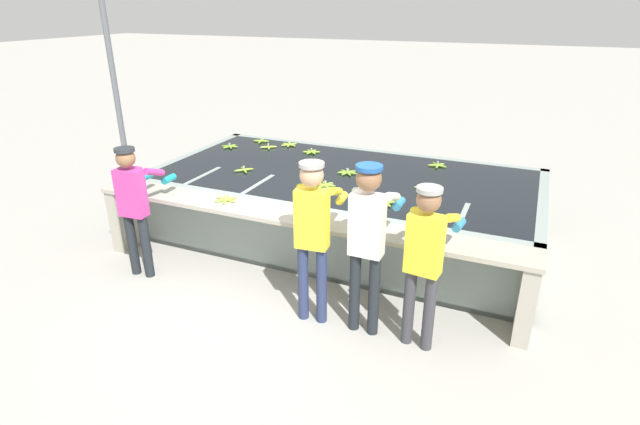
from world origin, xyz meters
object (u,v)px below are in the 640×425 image
at_px(support_post_left, 118,104).
at_px(banana_bunch_floating_10, 230,146).
at_px(banana_bunch_floating_6, 437,165).
at_px(banana_bunch_floating_9, 425,187).
at_px(worker_2, 368,233).
at_px(knife_0, 366,226).
at_px(banana_bunch_floating_7, 268,147).
at_px(worker_3, 425,253).
at_px(banana_bunch_floating_2, 325,185).
at_px(worker_1, 313,227).
at_px(banana_bunch_floating_1, 289,145).
at_px(banana_bunch_floating_8, 347,172).
at_px(banana_bunch_ledge_0, 226,199).
at_px(banana_bunch_floating_0, 244,170).
at_px(worker_0, 134,200).
at_px(banana_bunch_floating_4, 384,203).
at_px(banana_bunch_floating_3, 261,141).
at_px(banana_bunch_floating_5, 311,152).

bearing_deg(support_post_left, banana_bunch_floating_10, 22.38).
distance_m(banana_bunch_floating_6, banana_bunch_floating_9, 1.00).
height_order(worker_2, knife_0, worker_2).
bearing_deg(banana_bunch_floating_7, worker_3, -41.55).
distance_m(banana_bunch_floating_2, banana_bunch_floating_10, 2.43).
distance_m(worker_1, banana_bunch_floating_1, 3.62).
distance_m(banana_bunch_floating_7, banana_bunch_floating_8, 1.79).
relative_size(worker_2, support_post_left, 0.55).
bearing_deg(banana_bunch_floating_7, banana_bunch_floating_9, -17.84).
xyz_separation_m(banana_bunch_floating_9, banana_bunch_ledge_0, (-2.08, -1.38, 0.00)).
bearing_deg(banana_bunch_floating_2, banana_bunch_floating_0, 174.55).
bearing_deg(banana_bunch_floating_10, banana_bunch_floating_1, 30.15).
relative_size(worker_0, banana_bunch_floating_1, 5.68).
bearing_deg(banana_bunch_floating_0, worker_0, -106.36).
bearing_deg(banana_bunch_floating_6, worker_2, -91.67).
bearing_deg(knife_0, banana_bunch_floating_7, 136.80).
bearing_deg(knife_0, worker_1, -123.71).
xyz_separation_m(worker_1, banana_bunch_floating_6, (0.64, 2.95, -0.14)).
distance_m(banana_bunch_floating_0, banana_bunch_floating_4, 2.21).
height_order(banana_bunch_floating_6, support_post_left, support_post_left).
distance_m(worker_0, banana_bunch_floating_3, 3.10).
distance_m(banana_bunch_floating_7, banana_bunch_floating_9, 2.90).
xyz_separation_m(banana_bunch_floating_1, banana_bunch_floating_9, (2.52, -1.15, 0.00)).
relative_size(banana_bunch_floating_1, banana_bunch_floating_5, 1.00).
height_order(worker_0, knife_0, worker_0).
bearing_deg(banana_bunch_floating_7, worker_0, -94.18).
bearing_deg(banana_bunch_floating_3, banana_bunch_floating_1, -1.97).
height_order(banana_bunch_floating_1, banana_bunch_floating_5, same).
distance_m(worker_3, banana_bunch_floating_6, 2.98).
bearing_deg(banana_bunch_floating_6, knife_0, -96.52).
bearing_deg(banana_bunch_floating_9, banana_bunch_floating_10, 168.76).
distance_m(banana_bunch_floating_4, banana_bunch_floating_6, 1.74).
xyz_separation_m(banana_bunch_floating_2, banana_bunch_floating_7, (-1.57, 1.32, 0.00)).
height_order(banana_bunch_floating_7, support_post_left, support_post_left).
relative_size(banana_bunch_floating_1, knife_0, 0.91).
bearing_deg(banana_bunch_floating_0, banana_bunch_floating_2, -5.45).
xyz_separation_m(banana_bunch_floating_5, banana_bunch_ledge_0, (-0.08, -2.29, 0.00)).
distance_m(banana_bunch_floating_1, banana_bunch_floating_7, 0.36).
xyz_separation_m(banana_bunch_floating_0, banana_bunch_floating_6, (2.45, 1.30, -0.00)).
height_order(worker_2, banana_bunch_floating_2, worker_2).
bearing_deg(banana_bunch_floating_6, banana_bunch_floating_3, 176.69).
bearing_deg(banana_bunch_floating_8, worker_1, -78.30).
xyz_separation_m(banana_bunch_floating_5, support_post_left, (-2.97, -0.90, 0.69)).
height_order(worker_0, banana_bunch_floating_8, worker_0).
height_order(banana_bunch_floating_5, banana_bunch_floating_8, same).
height_order(worker_0, banana_bunch_ledge_0, worker_0).
bearing_deg(worker_0, banana_bunch_ledge_0, 31.66).
distance_m(banana_bunch_floating_1, banana_bunch_floating_9, 2.77).
bearing_deg(banana_bunch_floating_9, banana_bunch_floating_2, -160.34).
bearing_deg(banana_bunch_floating_3, banana_bunch_floating_8, -27.31).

